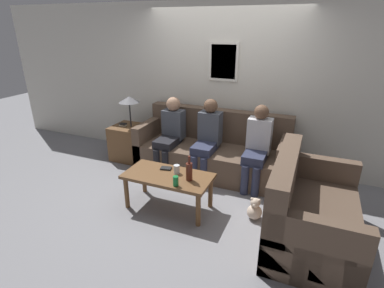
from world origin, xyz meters
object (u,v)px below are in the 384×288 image
object	(u,v)px
coffee_table	(168,179)
teddy_bear	(255,210)
couch_main	(212,152)
person_middle	(207,136)
drinking_glass	(177,169)
wine_bottle	(189,171)
couch_side	(308,214)
person_right	(257,144)
person_left	(170,131)

from	to	relation	value
coffee_table	teddy_bear	bearing A→B (deg)	9.37
couch_main	person_middle	xyz separation A→B (m)	(-0.03, -0.16, 0.33)
person_middle	drinking_glass	bearing A→B (deg)	-93.09
person_middle	teddy_bear	xyz separation A→B (m)	(0.96, -0.89, -0.53)
coffee_table	wine_bottle	distance (m)	0.36
couch_main	teddy_bear	size ratio (longest dim) A/B	8.19
couch_side	teddy_bear	world-z (taller)	couch_side
wine_bottle	teddy_bear	bearing A→B (deg)	14.13
coffee_table	drinking_glass	distance (m)	0.17
wine_bottle	person_middle	size ratio (longest dim) A/B	0.26
couch_side	teddy_bear	size ratio (longest dim) A/B	5.14
couch_main	person_middle	bearing A→B (deg)	-100.78
drinking_glass	person_right	xyz separation A→B (m)	(0.83, 0.95, 0.12)
coffee_table	person_middle	size ratio (longest dim) A/B	0.93
drinking_glass	person_middle	distance (m)	0.99
coffee_table	person_left	xyz separation A→B (m)	(-0.50, 1.07, 0.24)
person_left	person_middle	xyz separation A→B (m)	(0.63, -0.00, 0.01)
coffee_table	wine_bottle	bearing A→B (deg)	-3.56
wine_bottle	teddy_bear	xyz separation A→B (m)	(0.79, 0.20, -0.47)
couch_main	person_middle	size ratio (longest dim) A/B	1.97
drinking_glass	person_left	size ratio (longest dim) A/B	0.10
drinking_glass	person_right	size ratio (longest dim) A/B	0.09
couch_side	person_middle	world-z (taller)	person_middle
coffee_table	person_right	size ratio (longest dim) A/B	0.93
wine_bottle	person_middle	world-z (taller)	person_middle
couch_main	wine_bottle	xyz separation A→B (m)	(0.13, -1.25, 0.27)
person_middle	coffee_table	bearing A→B (deg)	-97.28
couch_main	drinking_glass	bearing A→B (deg)	-94.21
teddy_bear	wine_bottle	bearing A→B (deg)	-165.87
coffee_table	drinking_glass	bearing A→B (deg)	45.02
drinking_glass	teddy_bear	size ratio (longest dim) A/B	0.39
person_middle	teddy_bear	bearing A→B (deg)	-42.92
wine_bottle	teddy_bear	distance (m)	0.94
person_left	teddy_bear	xyz separation A→B (m)	(1.59, -0.89, -0.52)
coffee_table	person_middle	xyz separation A→B (m)	(0.14, 1.07, 0.25)
wine_bottle	drinking_glass	world-z (taller)	wine_bottle
couch_main	couch_side	size ratio (longest dim) A/B	1.59
drinking_glass	teddy_bear	xyz separation A→B (m)	(1.01, 0.10, -0.41)
couch_side	person_middle	xyz separation A→B (m)	(-1.56, 1.04, 0.32)
couch_side	person_right	world-z (taller)	person_right
drinking_glass	person_left	world-z (taller)	person_left
coffee_table	teddy_bear	size ratio (longest dim) A/B	3.87
coffee_table	couch_side	bearing A→B (deg)	0.90
coffee_table	person_right	bearing A→B (deg)	48.68
person_left	person_right	distance (m)	1.41
couch_side	drinking_glass	bearing A→B (deg)	87.99
couch_main	teddy_bear	xyz separation A→B (m)	(0.92, -1.05, -0.20)
couch_side	coffee_table	bearing A→B (deg)	90.90
couch_main	drinking_glass	distance (m)	1.17
couch_side	drinking_glass	distance (m)	1.62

